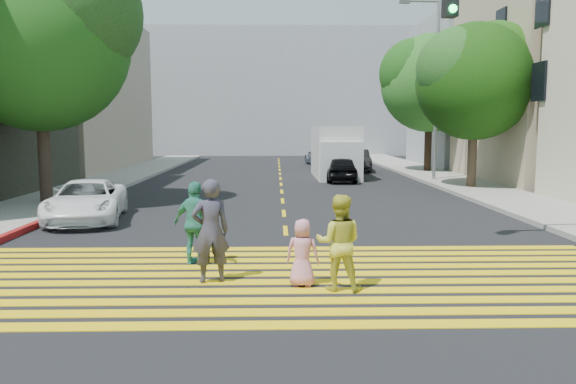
{
  "coord_description": "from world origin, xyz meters",
  "views": [
    {
      "loc": [
        -0.26,
        -8.82,
        2.79
      ],
      "look_at": [
        0.0,
        3.0,
        1.4
      ],
      "focal_mm": 35.0,
      "sensor_mm": 36.0,
      "label": 1
    }
  ],
  "objects_px": {
    "white_sedan": "(87,201)",
    "white_van": "(336,153)",
    "tree_right_near": "(476,75)",
    "pedestrian_man": "(211,231)",
    "dark_car_parked": "(357,160)",
    "pedestrian_extra": "(196,223)",
    "silver_car": "(322,156)",
    "pedestrian_child": "(302,253)",
    "tree_right_far": "(431,78)",
    "dark_car_near": "(341,169)",
    "pedestrian_woman": "(339,243)",
    "tree_left": "(41,31)",
    "traffic_signal": "(574,61)"
  },
  "relations": [
    {
      "from": "white_sedan",
      "to": "white_van",
      "type": "distance_m",
      "value": 16.47
    },
    {
      "from": "tree_right_near",
      "to": "white_van",
      "type": "relative_size",
      "value": 1.24
    },
    {
      "from": "pedestrian_man",
      "to": "white_sedan",
      "type": "distance_m",
      "value": 7.96
    },
    {
      "from": "dark_car_parked",
      "to": "pedestrian_extra",
      "type": "bearing_deg",
      "value": -103.56
    },
    {
      "from": "silver_car",
      "to": "white_van",
      "type": "relative_size",
      "value": 0.75
    },
    {
      "from": "tree_right_near",
      "to": "pedestrian_man",
      "type": "relative_size",
      "value": 3.93
    },
    {
      "from": "pedestrian_child",
      "to": "pedestrian_extra",
      "type": "distance_m",
      "value": 2.62
    },
    {
      "from": "tree_right_far",
      "to": "silver_car",
      "type": "relative_size",
      "value": 1.86
    },
    {
      "from": "white_sedan",
      "to": "silver_car",
      "type": "height_order",
      "value": "silver_car"
    },
    {
      "from": "pedestrian_man",
      "to": "white_sedan",
      "type": "relative_size",
      "value": 0.43
    },
    {
      "from": "pedestrian_child",
      "to": "dark_car_near",
      "type": "distance_m",
      "value": 18.88
    },
    {
      "from": "pedestrian_woman",
      "to": "tree_right_near",
      "type": "bearing_deg",
      "value": -108.03
    },
    {
      "from": "pedestrian_extra",
      "to": "dark_car_near",
      "type": "relative_size",
      "value": 0.45
    },
    {
      "from": "tree_right_near",
      "to": "dark_car_parked",
      "type": "height_order",
      "value": "tree_right_near"
    },
    {
      "from": "pedestrian_extra",
      "to": "white_sedan",
      "type": "bearing_deg",
      "value": -28.84
    },
    {
      "from": "tree_right_far",
      "to": "white_sedan",
      "type": "relative_size",
      "value": 1.91
    },
    {
      "from": "white_van",
      "to": "dark_car_parked",
      "type": "bearing_deg",
      "value": 67.19
    },
    {
      "from": "tree_left",
      "to": "white_sedan",
      "type": "height_order",
      "value": "tree_left"
    },
    {
      "from": "pedestrian_woman",
      "to": "white_sedan",
      "type": "xyz_separation_m",
      "value": [
        -6.64,
        7.15,
        -0.22
      ]
    },
    {
      "from": "tree_left",
      "to": "tree_right_far",
      "type": "height_order",
      "value": "tree_left"
    },
    {
      "from": "white_van",
      "to": "pedestrian_man",
      "type": "bearing_deg",
      "value": -102.64
    },
    {
      "from": "white_sedan",
      "to": "dark_car_parked",
      "type": "bearing_deg",
      "value": 50.2
    },
    {
      "from": "pedestrian_woman",
      "to": "dark_car_parked",
      "type": "xyz_separation_m",
      "value": [
        3.99,
        25.38,
        -0.16
      ]
    },
    {
      "from": "pedestrian_woman",
      "to": "silver_car",
      "type": "bearing_deg",
      "value": -85.48
    },
    {
      "from": "tree_right_far",
      "to": "white_van",
      "type": "bearing_deg",
      "value": -153.8
    },
    {
      "from": "silver_car",
      "to": "tree_right_far",
      "type": "bearing_deg",
      "value": 121.99
    },
    {
      "from": "tree_right_far",
      "to": "pedestrian_man",
      "type": "bearing_deg",
      "value": -113.78
    },
    {
      "from": "pedestrian_man",
      "to": "dark_car_near",
      "type": "height_order",
      "value": "pedestrian_man"
    },
    {
      "from": "tree_left",
      "to": "white_van",
      "type": "relative_size",
      "value": 1.5
    },
    {
      "from": "pedestrian_man",
      "to": "dark_car_near",
      "type": "distance_m",
      "value": 18.92
    },
    {
      "from": "tree_right_far",
      "to": "pedestrian_woman",
      "type": "bearing_deg",
      "value": -108.65
    },
    {
      "from": "tree_left",
      "to": "pedestrian_man",
      "type": "height_order",
      "value": "tree_left"
    },
    {
      "from": "pedestrian_extra",
      "to": "traffic_signal",
      "type": "bearing_deg",
      "value": -145.34
    },
    {
      "from": "pedestrian_man",
      "to": "silver_car",
      "type": "height_order",
      "value": "pedestrian_man"
    },
    {
      "from": "tree_left",
      "to": "tree_right_far",
      "type": "distance_m",
      "value": 21.76
    },
    {
      "from": "dark_car_parked",
      "to": "traffic_signal",
      "type": "xyz_separation_m",
      "value": [
        1.63,
        -22.06,
        3.58
      ]
    },
    {
      "from": "pedestrian_woman",
      "to": "dark_car_parked",
      "type": "height_order",
      "value": "pedestrian_woman"
    },
    {
      "from": "pedestrian_man",
      "to": "pedestrian_child",
      "type": "distance_m",
      "value": 1.68
    },
    {
      "from": "dark_car_near",
      "to": "traffic_signal",
      "type": "xyz_separation_m",
      "value": [
        3.38,
        -15.59,
        3.6
      ]
    },
    {
      "from": "white_sedan",
      "to": "dark_car_parked",
      "type": "relative_size",
      "value": 1.07
    },
    {
      "from": "silver_car",
      "to": "pedestrian_woman",
      "type": "bearing_deg",
      "value": 77.2
    },
    {
      "from": "white_van",
      "to": "pedestrian_child",
      "type": "bearing_deg",
      "value": -98.12
    },
    {
      "from": "tree_right_near",
      "to": "dark_car_near",
      "type": "xyz_separation_m",
      "value": [
        -5.38,
        3.77,
        -4.32
      ]
    },
    {
      "from": "pedestrian_man",
      "to": "white_sedan",
      "type": "bearing_deg",
      "value": -72.48
    },
    {
      "from": "dark_car_near",
      "to": "tree_left",
      "type": "bearing_deg",
      "value": 39.58
    },
    {
      "from": "pedestrian_child",
      "to": "dark_car_parked",
      "type": "bearing_deg",
      "value": -88.4
    },
    {
      "from": "white_sedan",
      "to": "traffic_signal",
      "type": "relative_size",
      "value": 0.66
    },
    {
      "from": "pedestrian_child",
      "to": "dark_car_parked",
      "type": "relative_size",
      "value": 0.3
    },
    {
      "from": "white_sedan",
      "to": "silver_car",
      "type": "relative_size",
      "value": 0.97
    },
    {
      "from": "pedestrian_extra",
      "to": "white_sedan",
      "type": "relative_size",
      "value": 0.39
    }
  ]
}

